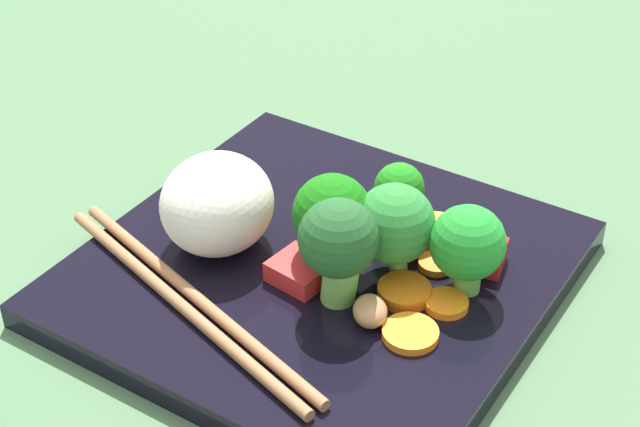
% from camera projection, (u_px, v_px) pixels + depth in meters
% --- Properties ---
extents(ground_plane, '(1.10, 1.10, 0.02)m').
position_uv_depth(ground_plane, '(320.00, 296.00, 0.63)').
color(ground_plane, '#496C49').
extents(square_plate, '(0.27, 0.27, 0.02)m').
position_uv_depth(square_plate, '(320.00, 272.00, 0.62)').
color(square_plate, black).
rests_on(square_plate, ground_plane).
extents(rice_mound, '(0.09, 0.09, 0.06)m').
position_uv_depth(rice_mound, '(217.00, 204.00, 0.61)').
color(rice_mound, white).
rests_on(rice_mound, square_plate).
extents(broccoli_floret_0, '(0.03, 0.03, 0.05)m').
position_uv_depth(broccoli_floret_0, '(399.00, 190.00, 0.63)').
color(broccoli_floret_0, '#74AB51').
rests_on(broccoli_floret_0, square_plate).
extents(broccoli_floret_1, '(0.04, 0.04, 0.06)m').
position_uv_depth(broccoli_floret_1, '(468.00, 245.00, 0.57)').
color(broccoli_floret_1, '#67AF4E').
rests_on(broccoli_floret_1, square_plate).
extents(broccoli_floret_2, '(0.05, 0.05, 0.06)m').
position_uv_depth(broccoli_floret_2, '(394.00, 224.00, 0.58)').
color(broccoli_floret_2, '#7EB64D').
rests_on(broccoli_floret_2, square_plate).
extents(broccoli_floret_3, '(0.05, 0.05, 0.07)m').
position_uv_depth(broccoli_floret_3, '(338.00, 243.00, 0.56)').
color(broccoli_floret_3, '#76C055').
rests_on(broccoli_floret_3, square_plate).
extents(broccoli_floret_4, '(0.05, 0.05, 0.06)m').
position_uv_depth(broccoli_floret_4, '(330.00, 217.00, 0.59)').
color(broccoli_floret_4, '#619F49').
rests_on(broccoli_floret_4, square_plate).
extents(carrot_slice_0, '(0.04, 0.04, 0.01)m').
position_uv_depth(carrot_slice_0, '(437.00, 229.00, 0.64)').
color(carrot_slice_0, orange).
rests_on(carrot_slice_0, square_plate).
extents(carrot_slice_1, '(0.04, 0.04, 0.01)m').
position_uv_depth(carrot_slice_1, '(336.00, 243.00, 0.62)').
color(carrot_slice_1, orange).
rests_on(carrot_slice_1, square_plate).
extents(carrot_slice_2, '(0.04, 0.04, 0.00)m').
position_uv_depth(carrot_slice_2, '(410.00, 333.00, 0.56)').
color(carrot_slice_2, orange).
rests_on(carrot_slice_2, square_plate).
extents(carrot_slice_3, '(0.03, 0.03, 0.00)m').
position_uv_depth(carrot_slice_3, '(436.00, 264.00, 0.61)').
color(carrot_slice_3, orange).
rests_on(carrot_slice_3, square_plate).
extents(carrot_slice_4, '(0.03, 0.03, 0.00)m').
position_uv_depth(carrot_slice_4, '(446.00, 303.00, 0.58)').
color(carrot_slice_4, orange).
rests_on(carrot_slice_4, square_plate).
extents(carrot_slice_5, '(0.04, 0.04, 0.01)m').
position_uv_depth(carrot_slice_5, '(406.00, 290.00, 0.59)').
color(carrot_slice_5, orange).
rests_on(carrot_slice_5, square_plate).
extents(pepper_chunk_0, '(0.03, 0.03, 0.02)m').
position_uv_depth(pepper_chunk_0, '(482.00, 255.00, 0.61)').
color(pepper_chunk_0, red).
rests_on(pepper_chunk_0, square_plate).
extents(pepper_chunk_1, '(0.04, 0.03, 0.01)m').
position_uv_depth(pepper_chunk_1, '(298.00, 270.00, 0.60)').
color(pepper_chunk_1, red).
rests_on(pepper_chunk_1, square_plate).
extents(pepper_chunk_2, '(0.03, 0.03, 0.02)m').
position_uv_depth(pepper_chunk_2, '(410.00, 235.00, 0.62)').
color(pepper_chunk_2, red).
rests_on(pepper_chunk_2, square_plate).
extents(chicken_piece_0, '(0.03, 0.03, 0.02)m').
position_uv_depth(chicken_piece_0, '(370.00, 311.00, 0.56)').
color(chicken_piece_0, tan).
rests_on(chicken_piece_0, square_plate).
extents(chicken_piece_1, '(0.04, 0.04, 0.02)m').
position_uv_depth(chicken_piece_1, '(364.00, 217.00, 0.63)').
color(chicken_piece_1, tan).
rests_on(chicken_piece_1, square_plate).
extents(chopstick_pair, '(0.22, 0.08, 0.01)m').
position_uv_depth(chopstick_pair, '(188.00, 301.00, 0.58)').
color(chopstick_pair, '#9D6A44').
rests_on(chopstick_pair, square_plate).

